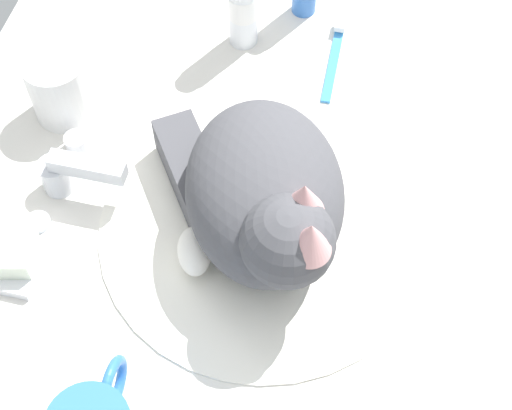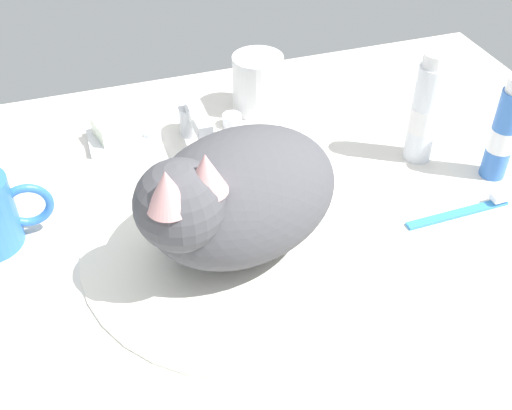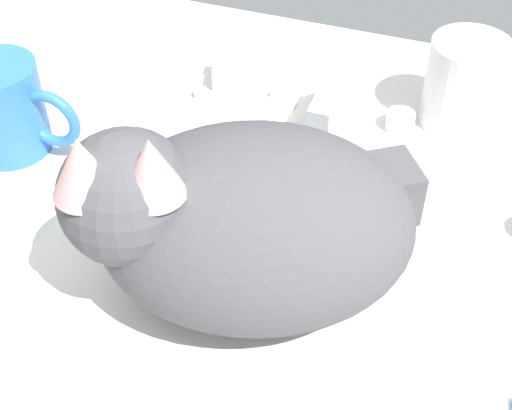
% 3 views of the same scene
% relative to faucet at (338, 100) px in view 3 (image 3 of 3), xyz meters
% --- Properties ---
extents(ground_plane, '(1.10, 0.83, 0.03)m').
position_rel_faucet_xyz_m(ground_plane, '(0.00, -0.23, -0.04)').
color(ground_plane, silver).
extents(sink_basin, '(0.37, 0.37, 0.01)m').
position_rel_faucet_xyz_m(sink_basin, '(0.00, -0.23, -0.02)').
color(sink_basin, white).
rests_on(sink_basin, ground_plane).
extents(faucet, '(0.15, 0.11, 0.06)m').
position_rel_faucet_xyz_m(faucet, '(0.00, 0.00, 0.00)').
color(faucet, silver).
rests_on(faucet, ground_plane).
extents(cat, '(0.27, 0.27, 0.17)m').
position_rel_faucet_xyz_m(cat, '(-0.01, -0.23, 0.05)').
color(cat, '#4C4C51').
rests_on(cat, sink_basin).
extents(coffee_mug, '(0.12, 0.08, 0.09)m').
position_rel_faucet_xyz_m(coffee_mug, '(-0.27, -0.14, 0.02)').
color(coffee_mug, '#3372C6').
rests_on(coffee_mug, ground_plane).
extents(rinse_cup, '(0.07, 0.07, 0.09)m').
position_rel_faucet_xyz_m(rinse_cup, '(0.11, 0.05, 0.02)').
color(rinse_cup, white).
rests_on(rinse_cup, ground_plane).
extents(soap_dish, '(0.09, 0.06, 0.01)m').
position_rel_faucet_xyz_m(soap_dish, '(-0.10, 0.02, -0.02)').
color(soap_dish, white).
rests_on(soap_dish, ground_plane).
extents(soap_bar, '(0.07, 0.06, 0.03)m').
position_rel_faucet_xyz_m(soap_bar, '(-0.10, 0.02, -0.00)').
color(soap_bar, silver).
rests_on(soap_bar, soap_dish).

